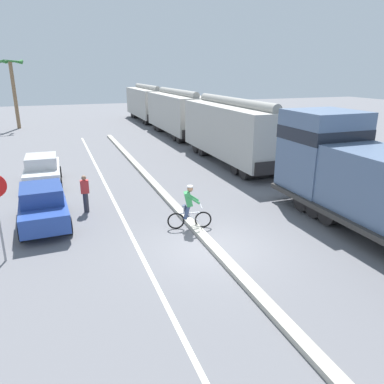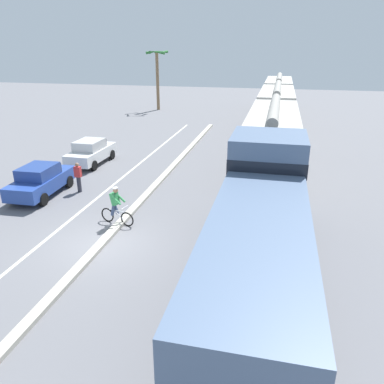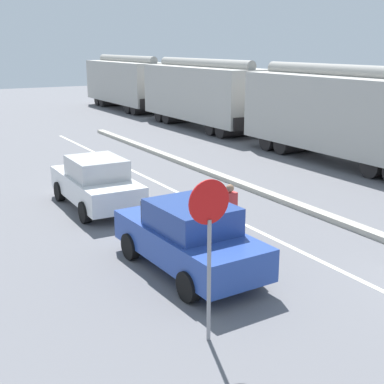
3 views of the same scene
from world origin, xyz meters
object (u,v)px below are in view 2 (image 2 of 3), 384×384
at_px(hopper_car_lead, 272,139).
at_px(pedestrian_by_cars, 78,177).
at_px(palm_tree_near, 157,67).
at_px(hopper_car_trailing, 278,94).
at_px(parked_car_white, 91,152).
at_px(locomotive, 260,234).
at_px(cyclist, 116,207).
at_px(parked_car_blue, 41,180).
at_px(hopper_car_middle, 276,109).

distance_m(hopper_car_lead, pedestrian_by_cars, 11.53).
bearing_deg(palm_tree_near, hopper_car_trailing, 6.64).
height_order(parked_car_white, palm_tree_near, palm_tree_near).
distance_m(locomotive, parked_car_white, 16.05).
distance_m(locomotive, palm_tree_near, 36.71).
distance_m(hopper_car_trailing, cyclist, 32.92).
xyz_separation_m(hopper_car_trailing, parked_car_blue, (-11.49, -29.96, -1.26)).
xyz_separation_m(parked_car_blue, cyclist, (5.21, -2.33, 0.00)).
height_order(hopper_car_lead, parked_car_blue, hopper_car_lead).
xyz_separation_m(locomotive, palm_tree_near, (-14.18, 33.70, 3.24)).
height_order(locomotive, hopper_car_trailing, locomotive).
bearing_deg(parked_car_blue, hopper_car_middle, 57.97).
bearing_deg(pedestrian_by_cars, parked_car_white, 109.89).
relative_size(cyclist, palm_tree_near, 0.25).
height_order(hopper_car_trailing, parked_car_white, hopper_car_trailing).
relative_size(hopper_car_lead, palm_tree_near, 1.53).
distance_m(hopper_car_trailing, parked_car_blue, 32.11).
height_order(hopper_car_lead, pedestrian_by_cars, hopper_car_lead).
relative_size(parked_car_white, pedestrian_by_cars, 2.61).
bearing_deg(hopper_car_middle, palm_tree_near, 144.94).
height_order(cyclist, palm_tree_near, palm_tree_near).
bearing_deg(palm_tree_near, hopper_car_lead, -56.66).
height_order(hopper_car_trailing, palm_tree_near, palm_tree_near).
xyz_separation_m(parked_car_blue, pedestrian_by_cars, (1.67, 0.85, 0.03)).
distance_m(parked_car_white, palm_tree_near, 23.16).
relative_size(hopper_car_middle, parked_car_blue, 2.48).
height_order(hopper_car_middle, palm_tree_near, palm_tree_near).
bearing_deg(hopper_car_lead, pedestrian_by_cars, -148.93).
relative_size(locomotive, pedestrian_by_cars, 7.17).
relative_size(hopper_car_middle, cyclist, 6.18).
bearing_deg(hopper_car_lead, hopper_car_trailing, 90.00).
relative_size(locomotive, parked_car_white, 2.75).
bearing_deg(palm_tree_near, pedestrian_by_cars, -80.98).
distance_m(hopper_car_lead, parked_car_white, 11.69).
height_order(hopper_car_lead, parked_car_white, hopper_car_lead).
bearing_deg(hopper_car_trailing, locomotive, -90.00).
relative_size(hopper_car_lead, parked_car_blue, 2.48).
relative_size(locomotive, hopper_car_lead, 1.10).
bearing_deg(hopper_car_lead, locomotive, -90.00).
distance_m(hopper_car_middle, pedestrian_by_cars, 20.12).
height_order(cyclist, pedestrian_by_cars, cyclist).
height_order(parked_car_white, cyclist, cyclist).
xyz_separation_m(locomotive, hopper_car_lead, (0.00, 12.16, 0.28)).
relative_size(hopper_car_lead, cyclist, 6.18).
height_order(hopper_car_middle, parked_car_white, hopper_car_middle).
bearing_deg(parked_car_blue, locomotive, -25.15).
bearing_deg(locomotive, cyclist, 153.97).
distance_m(parked_car_white, pedestrian_by_cars, 5.15).
height_order(parked_car_white, pedestrian_by_cars, same).
distance_m(parked_car_blue, parked_car_white, 5.69).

